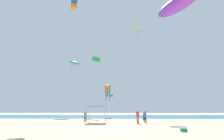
{
  "coord_description": "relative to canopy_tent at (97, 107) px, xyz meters",
  "views": [
    {
      "loc": [
        -0.02,
        -20.57,
        2.18
      ],
      "look_at": [
        -0.94,
        11.3,
        9.15
      ],
      "focal_mm": 27.75,
      "sensor_mm": 36.0,
      "label": 1
    }
  ],
  "objects": [
    {
      "name": "person_near_tent",
      "position": [
        7.21,
        0.25,
        -1.24
      ],
      "size": [
        0.43,
        0.43,
        1.81
      ],
      "rotation": [
        0.0,
        0.0,
        2.4
      ],
      "color": "brown",
      "rests_on": "ground"
    },
    {
      "name": "person_leftmost",
      "position": [
        5.94,
        -1.45,
        -1.18
      ],
      "size": [
        0.45,
        0.49,
        1.9
      ],
      "rotation": [
        0.0,
        0.0,
        1.9
      ],
      "color": "slate",
      "rests_on": "ground"
    },
    {
      "name": "kite_parafoil_green",
      "position": [
        -2.69,
        19.58,
        13.09
      ],
      "size": [
        2.89,
        3.9,
        2.76
      ],
      "rotation": [
        0.0,
        0.0,
        5.33
      ],
      "color": "green"
    },
    {
      "name": "person_rightmost",
      "position": [
        -3.16,
        7.76,
        -1.34
      ],
      "size": [
        0.39,
        0.39,
        1.63
      ],
      "rotation": [
        0.0,
        0.0,
        5.41
      ],
      "color": "#33384C",
      "rests_on": "ground"
    },
    {
      "name": "person_far_shore",
      "position": [
        -2.15,
        2.84,
        -1.3
      ],
      "size": [
        0.4,
        0.4,
        1.7
      ],
      "rotation": [
        0.0,
        0.0,
        3.99
      ],
      "color": "brown",
      "rests_on": "ground"
    },
    {
      "name": "canopy_tent",
      "position": [
        0.0,
        0.0,
        0.0
      ],
      "size": [
        2.73,
        3.2,
        2.42
      ],
      "color": "#B2B2B7",
      "rests_on": "ground"
    },
    {
      "name": "kite_octopus_orange",
      "position": [
        0.81,
        15.19,
        4.55
      ],
      "size": [
        1.87,
        1.87,
        3.89
      ],
      "rotation": [
        0.0,
        0.0,
        1.43
      ],
      "color": "orange"
    },
    {
      "name": "banner_flag",
      "position": [
        1.97,
        -2.31,
        0.09
      ],
      "size": [
        0.61,
        0.06,
        4.01
      ],
      "color": "silver",
      "rests_on": "ground"
    },
    {
      "name": "kite_delta_teal",
      "position": [
        -8.69,
        19.81,
        12.38
      ],
      "size": [
        3.19,
        3.14,
        2.62
      ],
      "rotation": [
        0.0,
        0.0,
        1.58
      ],
      "color": "teal"
    },
    {
      "name": "ocean_strip",
      "position": [
        3.09,
        19.46,
        -2.28
      ],
      "size": [
        110.0,
        18.45,
        0.03
      ],
      "primitive_type": "cube",
      "color": "#1E6B93",
      "rests_on": "ground"
    },
    {
      "name": "ground",
      "position": [
        3.09,
        -5.95,
        -2.35
      ],
      "size": [
        110.0,
        110.0,
        0.1
      ],
      "primitive_type": "cube",
      "color": "#D1BA8C"
    },
    {
      "name": "kite_inflatable_purple",
      "position": [
        12.47,
        -2.3,
        15.48
      ],
      "size": [
        6.04,
        7.69,
        2.73
      ],
      "rotation": [
        0.0,
        0.0,
        2.14
      ],
      "color": "purple"
    },
    {
      "name": "person_central",
      "position": [
        7.95,
        6.05,
        -1.24
      ],
      "size": [
        0.46,
        0.43,
        1.79
      ],
      "rotation": [
        0.0,
        0.0,
        3.53
      ],
      "color": "black",
      "rests_on": "ground"
    },
    {
      "name": "cooler_box",
      "position": [
        9.23,
        -9.48,
        -2.12
      ],
      "size": [
        0.57,
        0.37,
        0.35
      ],
      "color": "#1E8C4C",
      "rests_on": "ground"
    },
    {
      "name": "kite_diamond_yellow",
      "position": [
        8.36,
        13.53,
        19.29
      ],
      "size": [
        2.22,
        2.18,
        2.75
      ],
      "rotation": [
        0.0,
        0.0,
        2.9
      ],
      "color": "yellow"
    },
    {
      "name": "kite_box_blue",
      "position": [
        -5.87,
        5.76,
        21.17
      ],
      "size": [
        1.49,
        1.53,
        2.3
      ],
      "rotation": [
        0.0,
        0.0,
        0.61
      ],
      "color": "blue"
    }
  ]
}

